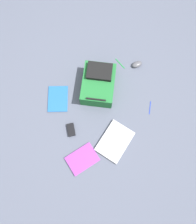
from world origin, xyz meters
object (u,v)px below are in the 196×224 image
laptop (115,141)px  book_red (82,159)px  book_comic (58,99)px  computer_mouse (137,64)px  pen_black (150,108)px  pen_blue (120,63)px  backpack (98,84)px  power_brick (71,130)px

laptop → book_red: bearing=17.1°
book_comic → computer_mouse: bearing=-166.2°
pen_black → pen_blue: 0.55m
laptop → computer_mouse: 0.81m
backpack → computer_mouse: (-0.43, -0.16, -0.07)m
backpack → pen_black: (-0.45, 0.30, -0.09)m
computer_mouse → pen_blue: computer_mouse is taller
laptop → pen_blue: (-0.22, -0.77, -0.01)m
power_brick → backpack: bearing=-131.8°
book_red → pen_blue: (-0.54, -0.87, -0.01)m
backpack → power_brick: 0.51m
power_brick → pen_blue: bearing=-135.8°
backpack → book_red: backpack is taller
laptop → computer_mouse: bearing=-118.2°
pen_blue → backpack: bearing=38.3°
computer_mouse → pen_black: (-0.02, 0.46, -0.02)m
pen_black → book_comic: bearing=-16.9°
laptop → pen_black: (-0.40, -0.25, -0.01)m
book_red → pen_blue: bearing=-122.1°
book_red → power_brick: bearing=-78.7°
laptop → book_red: size_ratio=1.29×
power_brick → pen_black: size_ratio=0.92×
book_red → power_brick: (0.06, -0.28, 0.00)m
book_red → pen_blue: size_ratio=2.25×
laptop → pen_black: laptop is taller
computer_mouse → pen_blue: bearing=-120.0°
book_red → computer_mouse: 1.08m
computer_mouse → power_brick: (0.76, 0.53, -0.01)m
pen_black → laptop: bearing=32.1°
power_brick → book_comic: bearing=-76.8°
backpack → pen_black: bearing=145.7°
laptop → pen_black: 0.48m
pen_blue → laptop: bearing=73.8°
laptop → book_red: (0.32, 0.10, -0.01)m
book_red → book_comic: bearing=-77.7°
book_comic → book_red: size_ratio=0.92×
power_brick → book_red: bearing=101.3°
book_comic → pen_black: (-0.85, 0.26, -0.00)m
laptop → pen_blue: 0.80m
pen_black → computer_mouse: bearing=-87.8°
backpack → power_brick: backpack is taller
backpack → book_comic: backpack is taller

